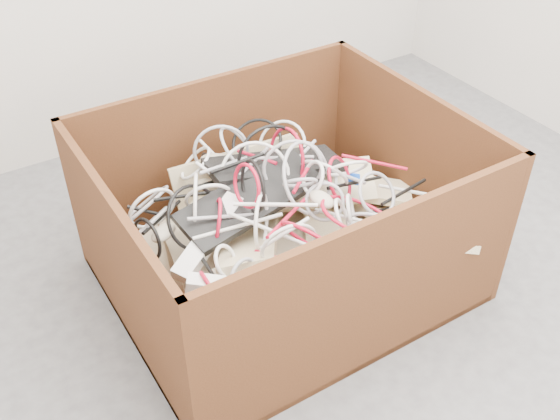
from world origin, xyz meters
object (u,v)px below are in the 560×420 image
power_strip_right (237,289)px  vga_plug (353,179)px  cardboard_box (279,247)px  power_strip_left (209,237)px

power_strip_right → vga_plug: 0.63m
vga_plug → cardboard_box: bearing=-153.2°
power_strip_right → vga_plug: size_ratio=6.33×
power_strip_right → power_strip_left: bearing=112.7°
cardboard_box → power_strip_left: bearing=-173.0°
power_strip_left → power_strip_right: power_strip_left is taller
cardboard_box → power_strip_right: (-0.32, -0.28, 0.20)m
power_strip_left → vga_plug: (0.55, -0.01, 0.02)m
power_strip_left → power_strip_right: (-0.04, -0.24, -0.00)m
power_strip_left → vga_plug: 0.55m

